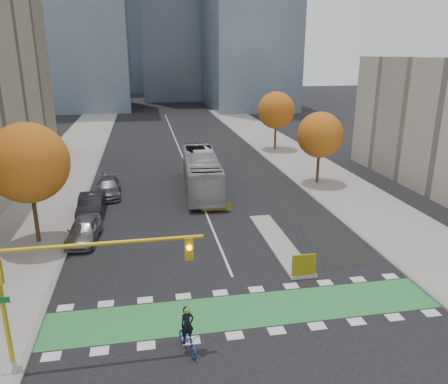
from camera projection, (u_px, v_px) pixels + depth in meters
name	position (u px, v px, depth m)	size (l,w,h in m)	color
ground	(254.00, 328.00, 20.53)	(300.00, 300.00, 0.00)	black
sidewalk_west	(41.00, 205.00, 36.90)	(7.00, 120.00, 0.15)	gray
sidewalk_east	(340.00, 188.00, 41.58)	(7.00, 120.00, 0.15)	gray
curb_west	(84.00, 203.00, 37.51)	(0.30, 120.00, 0.16)	gray
curb_east	(305.00, 190.00, 40.97)	(0.30, 120.00, 0.16)	gray
bike_crossing	(246.00, 310.00, 21.93)	(20.00, 3.00, 0.01)	#2B8540
centre_line	(180.00, 150.00, 58.00)	(0.15, 70.00, 0.01)	silver
bike_lane_paint	(253.00, 166.00, 49.93)	(2.50, 50.00, 0.01)	black
median_island	(278.00, 242.00, 29.63)	(1.60, 10.00, 0.16)	gray
hazard_board	(304.00, 265.00, 24.91)	(1.40, 0.12, 1.30)	yellow
tree_west	(28.00, 163.00, 27.98)	(5.20, 5.20, 8.22)	#332114
tree_east_near	(320.00, 135.00, 41.73)	(4.40, 4.40, 7.08)	#332114
tree_east_far	(276.00, 110.00, 56.70)	(4.80, 4.80, 7.65)	#332114
traffic_signal_west	(67.00, 271.00, 17.45)	(8.53, 0.56, 5.20)	#BF9914
cyclist	(188.00, 336.00, 18.77)	(1.16, 1.96, 2.14)	navy
bus	(202.00, 172.00, 40.62)	(2.98, 12.75, 3.55)	#A5AAAD
parked_car_a	(84.00, 230.00, 29.83)	(1.90, 4.73, 1.61)	gray
parked_car_b	(91.00, 205.00, 34.50)	(1.81, 5.20, 1.71)	black
parked_car_c	(108.00, 188.00, 39.38)	(2.13, 5.25, 1.52)	#4F5055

